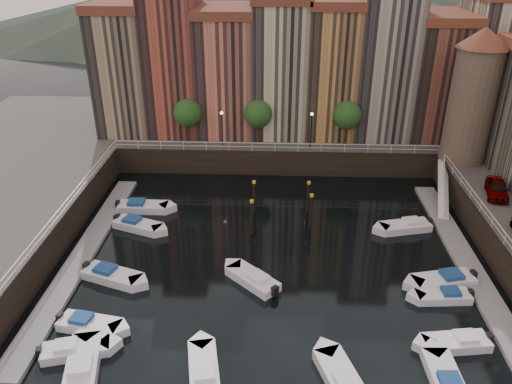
{
  "coord_description": "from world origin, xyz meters",
  "views": [
    {
      "loc": [
        0.14,
        -35.88,
        24.28
      ],
      "look_at": [
        -1.6,
        4.0,
        3.94
      ],
      "focal_mm": 35.0,
      "sensor_mm": 36.0,
      "label": 1
    }
  ],
  "objects_px": {
    "car_a": "(497,189)",
    "boat_left_2": "(111,275)",
    "mooring_pilings": "(281,206)",
    "gangway": "(443,187)",
    "boat_left_0": "(74,349)",
    "boat_left_1": "(89,324)",
    "corner_tower": "(473,94)"
  },
  "relations": [
    {
      "from": "gangway",
      "to": "boat_left_1",
      "type": "distance_m",
      "value": 35.75
    },
    {
      "from": "boat_left_1",
      "to": "car_a",
      "type": "relative_size",
      "value": 1.09
    },
    {
      "from": "gangway",
      "to": "boat_left_0",
      "type": "xyz_separation_m",
      "value": [
        -29.88,
        -22.12,
        -1.56
      ]
    },
    {
      "from": "mooring_pilings",
      "to": "boat_left_1",
      "type": "distance_m",
      "value": 20.43
    },
    {
      "from": "boat_left_2",
      "to": "gangway",
      "type": "bearing_deg",
      "value": 44.78
    },
    {
      "from": "gangway",
      "to": "mooring_pilings",
      "type": "height_order",
      "value": "gangway"
    },
    {
      "from": "boat_left_0",
      "to": "car_a",
      "type": "relative_size",
      "value": 1.07
    },
    {
      "from": "boat_left_2",
      "to": "car_a",
      "type": "bearing_deg",
      "value": 36.25
    },
    {
      "from": "corner_tower",
      "to": "mooring_pilings",
      "type": "bearing_deg",
      "value": -155.31
    },
    {
      "from": "boat_left_1",
      "to": "car_a",
      "type": "distance_m",
      "value": 36.78
    },
    {
      "from": "mooring_pilings",
      "to": "gangway",
      "type": "bearing_deg",
      "value": 14.91
    },
    {
      "from": "corner_tower",
      "to": "car_a",
      "type": "distance_m",
      "value": 10.76
    },
    {
      "from": "car_a",
      "to": "boat_left_2",
      "type": "bearing_deg",
      "value": -149.05
    },
    {
      "from": "gangway",
      "to": "boat_left_1",
      "type": "relative_size",
      "value": 1.75
    },
    {
      "from": "mooring_pilings",
      "to": "boat_left_2",
      "type": "bearing_deg",
      "value": -144.08
    },
    {
      "from": "corner_tower",
      "to": "car_a",
      "type": "bearing_deg",
      "value": -86.96
    },
    {
      "from": "corner_tower",
      "to": "mooring_pilings",
      "type": "relative_size",
      "value": 2.39
    },
    {
      "from": "boat_left_2",
      "to": "car_a",
      "type": "height_order",
      "value": "car_a"
    },
    {
      "from": "mooring_pilings",
      "to": "boat_left_1",
      "type": "height_order",
      "value": "mooring_pilings"
    },
    {
      "from": "boat_left_0",
      "to": "boat_left_2",
      "type": "height_order",
      "value": "boat_left_2"
    },
    {
      "from": "boat_left_0",
      "to": "boat_left_2",
      "type": "xyz_separation_m",
      "value": [
        0.01,
        7.98,
        0.04
      ]
    },
    {
      "from": "boat_left_0",
      "to": "boat_left_1",
      "type": "xyz_separation_m",
      "value": [
        0.11,
        2.39,
        0.01
      ]
    },
    {
      "from": "corner_tower",
      "to": "mooring_pilings",
      "type": "height_order",
      "value": "corner_tower"
    },
    {
      "from": "boat_left_1",
      "to": "boat_left_2",
      "type": "distance_m",
      "value": 5.59
    },
    {
      "from": "corner_tower",
      "to": "gangway",
      "type": "bearing_deg",
      "value": -122.8
    },
    {
      "from": "corner_tower",
      "to": "boat_left_1",
      "type": "bearing_deg",
      "value": -143.44
    },
    {
      "from": "car_a",
      "to": "mooring_pilings",
      "type": "bearing_deg",
      "value": -165.12
    },
    {
      "from": "gangway",
      "to": "boat_left_2",
      "type": "height_order",
      "value": "gangway"
    },
    {
      "from": "boat_left_2",
      "to": "boat_left_0",
      "type": "bearing_deg",
      "value": -70.65
    },
    {
      "from": "boat_left_0",
      "to": "boat_left_1",
      "type": "height_order",
      "value": "boat_left_1"
    },
    {
      "from": "gangway",
      "to": "car_a",
      "type": "height_order",
      "value": "car_a"
    },
    {
      "from": "boat_left_1",
      "to": "boat_left_2",
      "type": "bearing_deg",
      "value": 101.42
    }
  ]
}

